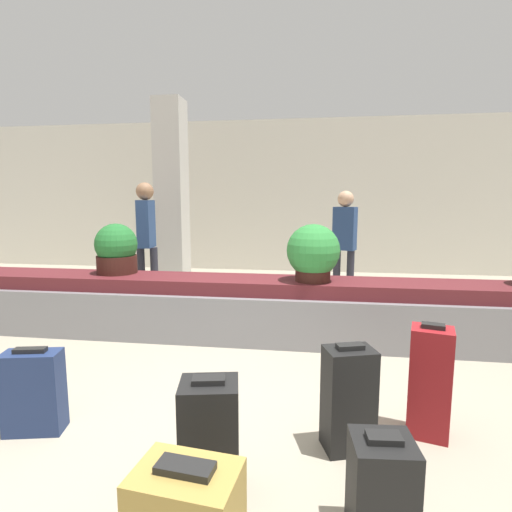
% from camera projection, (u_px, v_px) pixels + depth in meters
% --- Properties ---
extents(ground_plane, '(18.00, 18.00, 0.00)m').
position_uv_depth(ground_plane, '(220.00, 422.00, 2.77)').
color(ground_plane, '#9E937F').
extents(back_wall, '(18.00, 0.06, 3.20)m').
position_uv_depth(back_wall, '(285.00, 197.00, 8.51)').
color(back_wall, beige).
rests_on(back_wall, ground_plane).
extents(carousel, '(8.09, 0.75, 0.67)m').
position_uv_depth(carousel, '(256.00, 309.00, 4.45)').
color(carousel, gray).
rests_on(carousel, ground_plane).
extents(pillar, '(0.47, 0.47, 3.20)m').
position_uv_depth(pillar, '(172.00, 196.00, 6.83)').
color(pillar, beige).
rests_on(pillar, ground_plane).
extents(suitcase_0, '(0.35, 0.31, 0.63)m').
position_uv_depth(suitcase_0, '(210.00, 436.00, 2.10)').
color(suitcase_0, black).
rests_on(suitcase_0, ground_plane).
extents(suitcase_1, '(0.30, 0.28, 0.51)m').
position_uv_depth(suitcase_1, '(382.00, 489.00, 1.80)').
color(suitcase_1, black).
rests_on(suitcase_1, ground_plane).
extents(suitcase_2, '(0.39, 0.25, 0.58)m').
position_uv_depth(suitcase_2, '(34.00, 392.00, 2.63)').
color(suitcase_2, navy).
rests_on(suitcase_2, ground_plane).
extents(suitcase_3, '(0.34, 0.29, 0.68)m').
position_uv_depth(suitcase_3, '(348.00, 399.00, 2.44)').
color(suitcase_3, black).
rests_on(suitcase_3, ground_plane).
extents(suitcase_5, '(0.30, 0.27, 0.75)m').
position_uv_depth(suitcase_5, '(430.00, 382.00, 2.58)').
color(suitcase_5, maroon).
rests_on(suitcase_5, ground_plane).
extents(potted_plant_0, '(0.49, 0.49, 0.59)m').
position_uv_depth(potted_plant_0, '(116.00, 250.00, 4.69)').
color(potted_plant_0, '#381914').
rests_on(potted_plant_0, carousel).
extents(potted_plant_2, '(0.56, 0.56, 0.61)m').
position_uv_depth(potted_plant_2, '(313.00, 253.00, 4.22)').
color(potted_plant_2, '#381914').
rests_on(potted_plant_2, carousel).
extents(traveler_0, '(0.37, 0.29, 1.66)m').
position_uv_depth(traveler_0, '(345.00, 237.00, 5.87)').
color(traveler_0, '#282833').
rests_on(traveler_0, ground_plane).
extents(traveler_1, '(0.31, 0.33, 1.78)m').
position_uv_depth(traveler_1, '(146.00, 232.00, 5.72)').
color(traveler_1, '#282833').
rests_on(traveler_1, ground_plane).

